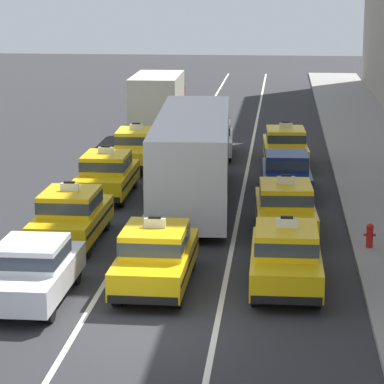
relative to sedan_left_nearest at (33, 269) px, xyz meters
name	(u,v)px	position (x,y,z in m)	size (l,w,h in m)	color
ground_plane	(145,332)	(3.09, -1.82, -0.85)	(160.00, 160.00, 0.00)	#2B2B2D
lane_stripe_left_center	(175,163)	(1.49, 18.18, -0.84)	(0.14, 80.00, 0.01)	silver
lane_stripe_center_right	(248,165)	(4.69, 18.18, -0.84)	(0.14, 80.00, 0.01)	silver
sedan_left_nearest	(33,269)	(0.00, 0.00, 0.00)	(1.76, 4.30, 1.58)	black
taxi_left_second	(71,215)	(-0.24, 5.33, 0.03)	(1.83, 4.57, 1.96)	black
taxi_left_third	(107,174)	(-0.30, 11.54, 0.03)	(1.86, 4.58, 1.96)	black
taxi_left_fourth	(137,147)	(-0.05, 17.13, 0.03)	(1.99, 4.63, 1.96)	black
box_truck_left_fifth	(159,103)	(-0.14, 24.97, 0.93)	(2.39, 7.00, 3.27)	black
taxi_center_nearest	(156,255)	(2.90, 1.38, 0.03)	(1.86, 4.58, 1.96)	black
bus_center_second	(193,154)	(2.98, 10.76, 0.97)	(3.10, 11.32, 3.22)	black
sedan_center_third	(213,138)	(3.00, 20.08, 0.00)	(1.97, 4.38, 1.58)	black
taxi_right_nearest	(286,255)	(6.29, 1.70, 0.03)	(1.86, 4.58, 1.96)	black
taxi_right_second	(285,207)	(6.27, 6.98, 0.03)	(2.02, 4.64, 1.96)	black
sedan_right_third	(286,172)	(6.32, 12.66, 0.00)	(1.90, 4.35, 1.58)	black
taxi_right_fourth	(285,146)	(6.28, 18.13, 0.03)	(2.03, 4.64, 1.96)	black
fire_hydrant	(370,234)	(8.77, 5.21, -0.30)	(0.36, 0.22, 0.73)	red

